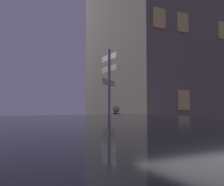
{
  "coord_description": "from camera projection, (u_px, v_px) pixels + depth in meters",
  "views": [
    {
      "loc": [
        -3.76,
        -2.84,
        1.55
      ],
      "look_at": [
        1.06,
        6.45,
        2.13
      ],
      "focal_mm": 41.6,
      "sensor_mm": 36.0,
      "label": 1
    }
  ],
  "objects": [
    {
      "name": "building_right_block",
      "position": [
        159.0,
        20.0,
        21.03
      ],
      "size": [
        9.0,
        9.34,
        17.32
      ],
      "color": "slate",
      "rests_on": "ground_plane"
    },
    {
      "name": "sidewalk_kerb",
      "position": [
        80.0,
        143.0,
        10.64
      ],
      "size": [
        40.0,
        2.95,
        0.14
      ],
      "primitive_type": "cube",
      "color": "gray",
      "rests_on": "ground_plane"
    },
    {
      "name": "signpost",
      "position": [
        109.0,
        86.0,
        10.73
      ],
      "size": [
        1.14,
        1.36,
        3.84
      ],
      "color": "gray",
      "rests_on": "sidewalk_kerb"
    },
    {
      "name": "cyclist",
      "position": [
        118.0,
        133.0,
        8.11
      ],
      "size": [
        1.82,
        0.32,
        1.61
      ],
      "color": "black",
      "rests_on": "ground_plane"
    }
  ]
}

